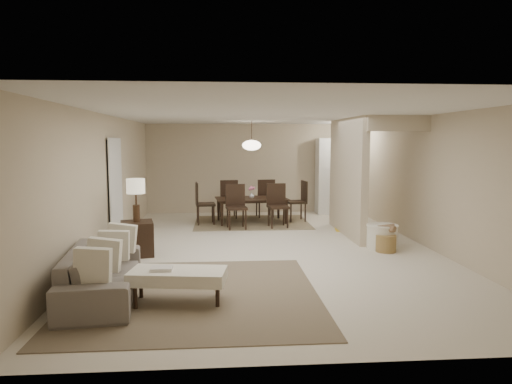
{
  "coord_description": "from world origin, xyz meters",
  "views": [
    {
      "loc": [
        -0.89,
        -8.38,
        2.0
      ],
      "look_at": [
        -0.25,
        0.25,
        1.05
      ],
      "focal_mm": 32.0,
      "sensor_mm": 36.0,
      "label": 1
    }
  ],
  "objects": [
    {
      "name": "floor",
      "position": [
        0.0,
        0.0,
        0.0
      ],
      "size": [
        9.0,
        9.0,
        0.0
      ],
      "primitive_type": "plane",
      "color": "beige",
      "rests_on": "ground"
    },
    {
      "name": "ceiling",
      "position": [
        0.0,
        0.0,
        2.5
      ],
      "size": [
        9.0,
        9.0,
        0.0
      ],
      "primitive_type": "plane",
      "rotation": [
        3.14,
        0.0,
        0.0
      ],
      "color": "white",
      "rests_on": "back_wall"
    },
    {
      "name": "back_wall",
      "position": [
        0.0,
        4.5,
        1.25
      ],
      "size": [
        6.0,
        0.0,
        6.0
      ],
      "primitive_type": "plane",
      "rotation": [
        1.57,
        0.0,
        0.0
      ],
      "color": "#C5B395",
      "rests_on": "floor"
    },
    {
      "name": "left_wall",
      "position": [
        -3.0,
        0.0,
        1.25
      ],
      "size": [
        0.0,
        9.0,
        9.0
      ],
      "primitive_type": "plane",
      "rotation": [
        1.57,
        0.0,
        1.57
      ],
      "color": "#C5B395",
      "rests_on": "floor"
    },
    {
      "name": "right_wall",
      "position": [
        3.0,
        0.0,
        1.25
      ],
      "size": [
        0.0,
        9.0,
        9.0
      ],
      "primitive_type": "plane",
      "rotation": [
        1.57,
        0.0,
        -1.57
      ],
      "color": "#C5B395",
      "rests_on": "floor"
    },
    {
      "name": "partition",
      "position": [
        1.8,
        1.25,
        1.25
      ],
      "size": [
        0.15,
        2.5,
        2.5
      ],
      "primitive_type": "cube",
      "color": "#C5B395",
      "rests_on": "floor"
    },
    {
      "name": "doorway",
      "position": [
        -2.97,
        0.6,
        1.02
      ],
      "size": [
        0.04,
        0.9,
        2.04
      ],
      "primitive_type": "cube",
      "color": "black",
      "rests_on": "floor"
    },
    {
      "name": "pantry_cabinet",
      "position": [
        2.35,
        4.15,
        1.05
      ],
      "size": [
        1.2,
        0.55,
        2.1
      ],
      "primitive_type": "cube",
      "color": "white",
      "rests_on": "floor"
    },
    {
      "name": "flush_light",
      "position": [
        2.3,
        3.2,
        2.46
      ],
      "size": [
        0.44,
        0.44,
        0.05
      ],
      "primitive_type": "cylinder",
      "color": "white",
      "rests_on": "ceiling"
    },
    {
      "name": "living_rug",
      "position": [
        -1.25,
        -2.5,
        0.01
      ],
      "size": [
        3.2,
        3.2,
        0.01
      ],
      "primitive_type": "cube",
      "color": "brown",
      "rests_on": "floor"
    },
    {
      "name": "sofa",
      "position": [
        -2.45,
        -2.5,
        0.31
      ],
      "size": [
        2.22,
        1.08,
        0.62
      ],
      "primitive_type": "imported",
      "rotation": [
        0.0,
        0.0,
        1.69
      ],
      "color": "slate",
      "rests_on": "floor"
    },
    {
      "name": "ottoman_bench",
      "position": [
        -1.45,
        -2.8,
        0.34
      ],
      "size": [
        1.24,
        0.7,
        0.42
      ],
      "rotation": [
        0.0,
        0.0,
        -0.14
      ],
      "color": "silver",
      "rests_on": "living_rug"
    },
    {
      "name": "side_table",
      "position": [
        -2.4,
        -0.33,
        0.3
      ],
      "size": [
        0.65,
        0.65,
        0.6
      ],
      "primitive_type": "cube",
      "rotation": [
        0.0,
        0.0,
        0.22
      ],
      "color": "black",
      "rests_on": "floor"
    },
    {
      "name": "table_lamp",
      "position": [
        -2.4,
        -0.33,
        1.17
      ],
      "size": [
        0.32,
        0.32,
        0.76
      ],
      "color": "#412C1C",
      "rests_on": "side_table"
    },
    {
      "name": "round_pouf",
      "position": [
        2.1,
        -0.15,
        0.23
      ],
      "size": [
        0.58,
        0.58,
        0.45
      ],
      "primitive_type": "cylinder",
      "color": "silver",
      "rests_on": "floor"
    },
    {
      "name": "wicker_basket",
      "position": [
        2.09,
        -0.4,
        0.16
      ],
      "size": [
        0.38,
        0.38,
        0.31
      ],
      "primitive_type": "cylinder",
      "rotation": [
        0.0,
        0.0,
        -0.05
      ],
      "color": "olive",
      "rests_on": "floor"
    },
    {
      "name": "dining_rug",
      "position": [
        -0.16,
        2.81,
        0.01
      ],
      "size": [
        2.8,
        2.1,
        0.01
      ],
      "primitive_type": "cube",
      "color": "#756448",
      "rests_on": "floor"
    },
    {
      "name": "dining_table",
      "position": [
        -0.16,
        2.81,
        0.31
      ],
      "size": [
        1.84,
        1.16,
        0.61
      ],
      "primitive_type": "imported",
      "rotation": [
        0.0,
        0.0,
        0.11
      ],
      "color": "black",
      "rests_on": "dining_rug"
    },
    {
      "name": "dining_chairs",
      "position": [
        -0.16,
        2.81,
        0.51
      ],
      "size": [
        2.78,
        2.13,
        1.02
      ],
      "color": "black",
      "rests_on": "dining_rug"
    },
    {
      "name": "vase",
      "position": [
        -0.16,
        2.81,
        0.68
      ],
      "size": [
        0.15,
        0.15,
        0.14
      ],
      "primitive_type": "imported",
      "rotation": [
        0.0,
        0.0,
        -0.21
      ],
      "color": "silver",
      "rests_on": "dining_table"
    },
    {
      "name": "yellow_mat",
      "position": [
        2.11,
        1.68,
        0.01
      ],
      "size": [
        0.93,
        0.65,
        0.01
      ],
      "primitive_type": "cube",
      "rotation": [
        0.0,
        0.0,
        -0.15
      ],
      "color": "yellow",
      "rests_on": "floor"
    },
    {
      "name": "pendant_light",
      "position": [
        -0.16,
        2.81,
        1.92
      ],
      "size": [
        0.46,
        0.46,
        0.71
      ],
      "color": "#412C1C",
      "rests_on": "ceiling"
    }
  ]
}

